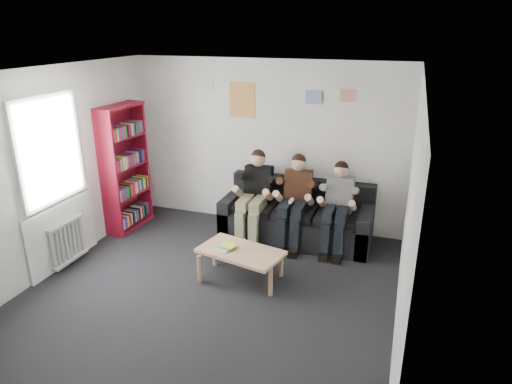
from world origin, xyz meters
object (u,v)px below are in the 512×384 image
Objects in this scene: coffee_table at (241,254)px; person_left at (254,196)px; sofa at (297,219)px; person_middle at (294,201)px; person_right at (337,208)px; bookshelf at (126,168)px.

coffee_table is 1.33m from person_left.
sofa is at bearing 12.85° from person_left.
person_middle reaches higher than sofa.
person_right is at bearing -17.68° from sofa.
person_left reaches higher than person_right.
person_right reaches higher than coffee_table.
person_left is 1.05× the size of person_right.
coffee_table is 0.78× the size of person_middle.
person_right is at bearing -8.37° from person_middle.
sofa is 0.77m from person_left.
person_middle is (-0.00, -0.21, 0.37)m from sofa.
bookshelf is 1.53× the size of person_right.
person_right is (1.03, 1.28, 0.29)m from coffee_table.
person_middle is at bearing -5.10° from person_left.
sofa reaches higher than coffee_table.
coffee_table is 1.36m from person_middle.
bookshelf is 2.76m from person_middle.
coffee_table is (-0.39, -1.48, 0.06)m from sofa.
bookshelf is at bearing -177.96° from person_left.
person_right is (3.36, 0.27, -0.35)m from bookshelf.
person_left is 1.28m from person_right.
bookshelf is at bearing 176.85° from person_middle.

